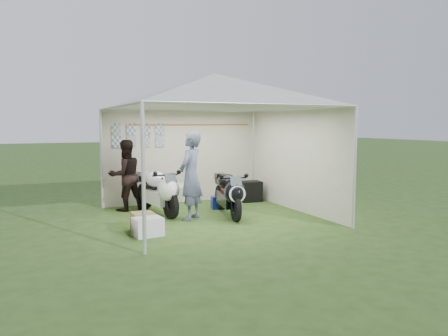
{
  "coord_description": "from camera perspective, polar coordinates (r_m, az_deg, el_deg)",
  "views": [
    {
      "loc": [
        -3.56,
        -8.38,
        1.97
      ],
      "look_at": [
        0.38,
        0.35,
        1.0
      ],
      "focal_mm": 35.0,
      "sensor_mm": 36.0,
      "label": 1
    }
  ],
  "objects": [
    {
      "name": "person_dark_jacket",
      "position": [
        10.15,
        -12.76,
        -0.94
      ],
      "size": [
        0.9,
        0.77,
        1.61
      ],
      "primitive_type": "imported",
      "rotation": [
        0.0,
        0.0,
        3.37
      ],
      "color": "black",
      "rests_on": "ground"
    },
    {
      "name": "motorcycle_black",
      "position": [
        9.33,
        0.64,
        -3.19
      ],
      "size": [
        0.62,
        1.86,
        0.92
      ],
      "rotation": [
        0.0,
        0.0,
        -0.18
      ],
      "color": "black",
      "rests_on": "ground"
    },
    {
      "name": "motorcycle_white",
      "position": [
        9.63,
        -8.52,
        -2.86
      ],
      "size": [
        0.62,
        1.94,
        0.96
      ],
      "rotation": [
        0.0,
        0.0,
        0.16
      ],
      "color": "black",
      "rests_on": "ground"
    },
    {
      "name": "ground",
      "position": [
        9.32,
        -1.26,
        -6.43
      ],
      "size": [
        80.0,
        80.0,
        0.0
      ],
      "primitive_type": "plane",
      "color": "#2C4819",
      "rests_on": "ground"
    },
    {
      "name": "equipment_box",
      "position": [
        11.15,
        3.48,
        -3.05
      ],
      "size": [
        0.56,
        0.46,
        0.52
      ],
      "primitive_type": "cube",
      "rotation": [
        0.0,
        0.0,
        -0.1
      ],
      "color": "black",
      "rests_on": "ground"
    },
    {
      "name": "crate_1",
      "position": [
        8.24,
        -10.55,
        -6.92
      ],
      "size": [
        0.4,
        0.4,
        0.34
      ],
      "primitive_type": "cube",
      "rotation": [
        0.0,
        0.0,
        0.04
      ],
      "color": "brown",
      "rests_on": "ground"
    },
    {
      "name": "person_blue_jacket",
      "position": [
        8.97,
        -4.36,
        -1.03
      ],
      "size": [
        0.78,
        0.78,
        1.82
      ],
      "primitive_type": "imported",
      "rotation": [
        0.0,
        0.0,
        -2.36
      ],
      "color": "slate",
      "rests_on": "ground"
    },
    {
      "name": "crate_0",
      "position": [
        7.88,
        -9.91,
        -7.56
      ],
      "size": [
        0.52,
        0.43,
        0.33
      ],
      "primitive_type": "cube",
      "rotation": [
        0.0,
        0.0,
        0.11
      ],
      "color": "silver",
      "rests_on": "ground"
    },
    {
      "name": "canopy_tent",
      "position": [
        9.15,
        -1.38,
        9.57
      ],
      "size": [
        5.66,
        5.66,
        3.0
      ],
      "color": "silver",
      "rests_on": "ground"
    },
    {
      "name": "paddock_stand",
      "position": [
        10.2,
        -0.57,
        -4.52
      ],
      "size": [
        0.42,
        0.31,
        0.29
      ],
      "primitive_type": "cube",
      "rotation": [
        0.0,
        0.0,
        -0.18
      ],
      "color": "#1328AF",
      "rests_on": "ground"
    }
  ]
}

